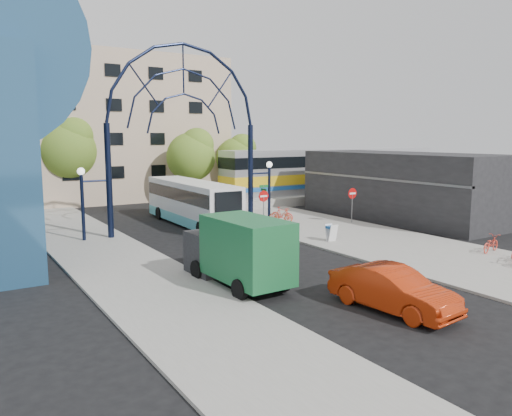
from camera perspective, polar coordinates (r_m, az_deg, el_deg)
ground at (r=21.78m, az=7.71°, el=-8.44°), size 120.00×120.00×0.00m
sidewalk_east at (r=29.95m, az=14.54°, el=-3.93°), size 8.00×56.00×0.12m
plaza_west at (r=23.81m, az=-14.24°, el=-7.03°), size 5.00×50.00×0.12m
gateway_arch at (r=32.91m, az=-8.24°, el=12.19°), size 13.64×0.44×12.10m
stop_sign at (r=33.65m, az=0.88°, el=0.98°), size 0.80×0.07×2.50m
do_not_enter_sign at (r=35.92m, az=10.95°, el=1.26°), size 0.76×0.07×2.48m
street_name_sign at (r=34.35m, az=0.88°, el=1.36°), size 0.70×0.70×2.80m
sandwich_board at (r=29.57m, az=8.60°, el=-2.56°), size 0.55×0.61×0.99m
commercial_block_east at (r=39.45m, az=16.27°, el=2.45°), size 6.00×16.00×5.00m
apartment_block at (r=53.20m, az=-15.62°, el=8.72°), size 20.00×12.10×14.00m
train_platform at (r=50.94m, az=9.03°, el=1.52°), size 32.00×5.00×0.80m
train_car at (r=50.71m, az=9.09°, el=4.33°), size 25.10×3.05×4.20m
tree_north_a at (r=46.25m, az=-7.29°, el=6.12°), size 4.48×4.48×7.00m
tree_north_b at (r=46.85m, az=-20.65°, el=6.50°), size 5.12×5.12×8.00m
tree_north_c at (r=50.82m, az=-2.08°, el=5.98°), size 4.16×4.16×6.50m
city_bus at (r=35.53m, az=-7.36°, el=0.67°), size 2.89×11.29×3.08m
green_truck at (r=20.91m, az=-2.23°, el=-4.90°), size 2.41×5.90×2.94m
black_suv at (r=28.42m, az=-0.73°, el=-3.20°), size 2.43×4.49×1.20m
red_sedan at (r=18.67m, az=15.35°, el=-8.96°), size 2.15×4.95×1.58m
bike_near_a at (r=35.52m, az=2.83°, el=-0.89°), size 1.36×1.99×0.99m
bike_near_b at (r=35.90m, az=3.00°, el=-0.74°), size 1.20×1.82×1.07m
bike_far_a at (r=29.28m, az=25.25°, el=-3.70°), size 1.81×0.92×0.91m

